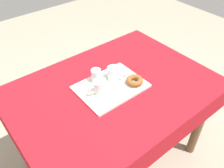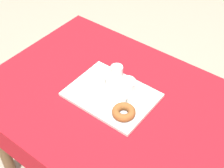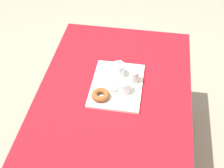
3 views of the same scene
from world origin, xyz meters
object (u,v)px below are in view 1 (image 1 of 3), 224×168
Objects in this scene: dining_table at (114,100)px; tea_mug_left at (114,74)px; tea_mug_right at (100,87)px; water_glass_near at (96,76)px; sugar_donut_left at (135,81)px; serving_tray at (111,87)px; donut_plate_left at (134,83)px.

tea_mug_left is at bearing 51.00° from dining_table.
dining_table is 10.57× the size of tea_mug_right.
water_glass_near is 0.23m from sugar_donut_left.
tea_mug_right and water_glass_near have the same top height.
sugar_donut_left is at bearing -30.92° from dining_table.
water_glass_near is at bearing 113.02° from serving_tray.
water_glass_near is at bearing 65.06° from tea_mug_right.
tea_mug_right reaches higher than sugar_donut_left.
tea_mug_left is at bearing 119.50° from sugar_donut_left.
serving_tray is at bearing 148.27° from dining_table.
tea_mug_right is at bearing 161.33° from sugar_donut_left.
dining_table is at bearing 149.08° from donut_plate_left.
water_glass_near is 0.74× the size of donut_plate_left.
tea_mug_right is at bearing -114.94° from water_glass_near.
donut_plate_left is at bearing -18.67° from tea_mug_right.
serving_tray is 3.71× the size of tea_mug_left.
donut_plate_left is (0.16, -0.17, -0.03)m from water_glass_near.
tea_mug_left is 0.15m from tea_mug_right.
water_glass_near is at bearing 134.39° from donut_plate_left.
donut_plate_left reaches higher than serving_tray.
tea_mug_right is (-0.08, -0.00, 0.05)m from serving_tray.
serving_tray reaches higher than dining_table.
water_glass_near reaches higher than dining_table.
donut_plate_left is (0.21, -0.07, -0.03)m from tea_mug_right.
sugar_donut_left is at bearing -31.02° from serving_tray.
donut_plate_left is 1.06× the size of sugar_donut_left.
dining_table is at bearing -31.73° from serving_tray.
serving_tray is 0.15m from donut_plate_left.
water_glass_near reaches higher than sugar_donut_left.
dining_table is 14.99× the size of water_glass_near.
dining_table is 0.19m from tea_mug_right.
dining_table is at bearing -61.76° from water_glass_near.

